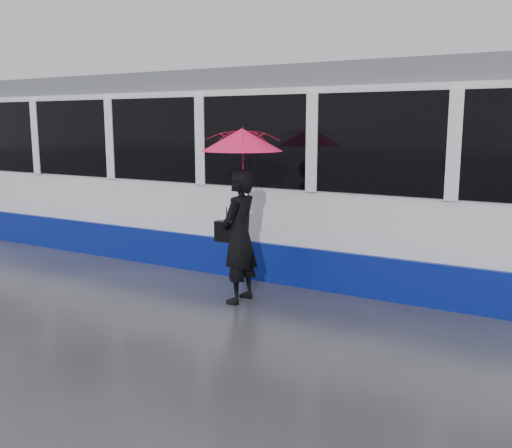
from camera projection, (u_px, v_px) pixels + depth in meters
The scene contains 6 objects.
ground at pixel (252, 308), 7.74m from camera, with size 90.00×90.00×0.00m, color #2B2B30.
rails at pixel (325, 268), 9.86m from camera, with size 34.00×1.51×0.02m.
tram at pixel (175, 167), 11.18m from camera, with size 26.00×2.56×3.35m.
woman at pixel (239, 236), 7.88m from camera, with size 0.68×0.45×1.87m, color black.
umbrella at pixel (242, 156), 7.67m from camera, with size 1.13×1.13×1.26m.
handbag at pixel (227, 231), 8.00m from camera, with size 0.34×0.15×0.47m.
Camera 1 is at (3.79, -6.38, 2.48)m, focal length 40.00 mm.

